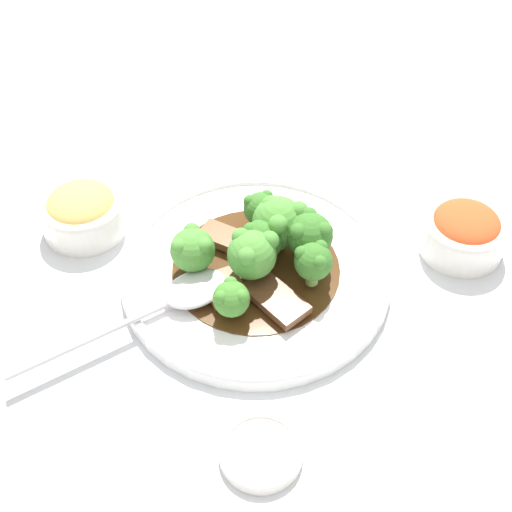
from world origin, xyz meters
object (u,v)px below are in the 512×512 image
Objects in this scene: side_bowl_kimchi at (464,231)px; side_bowl_appetizer at (82,211)px; sauce_dish at (261,452)px; broccoli_floret_0 at (263,239)px; broccoli_floret_5 at (252,254)px; beef_strip_0 at (229,239)px; broccoli_floret_6 at (260,208)px; broccoli_floret_2 at (282,223)px; serving_spoon at (180,296)px; broccoli_floret_1 at (193,249)px; beef_strip_1 at (224,287)px; broccoli_floret_7 at (231,298)px; main_plate at (256,271)px; broccoli_floret_4 at (310,235)px; beef_strip_2 at (275,299)px; broccoli_floret_3 at (313,261)px.

side_bowl_kimchi is 0.42m from side_bowl_appetizer.
broccoli_floret_0 is at bearing 36.28° from sauce_dish.
sauce_dish is (-0.33, 0.03, -0.02)m from side_bowl_kimchi.
broccoli_floret_5 reaches higher than side_bowl_kimchi.
broccoli_floret_6 is (0.04, -0.01, 0.02)m from beef_strip_0.
broccoli_floret_2 is 0.13m from serving_spoon.
broccoli_floret_2 is (0.03, -0.00, 0.00)m from broccoli_floret_0.
beef_strip_1 is at bearing -96.30° from broccoli_floret_1.
beef_strip_1 is 1.29× the size of broccoli_floret_6.
broccoli_floret_0 is 1.29× the size of broccoli_floret_7.
broccoli_floret_0 is 1.02× the size of broccoli_floret_1.
broccoli_floret_4 is at bearing -42.26° from main_plate.
broccoli_floret_1 is at bearing 113.53° from broccoli_floret_5.
serving_spoon is (-0.04, 0.03, 0.00)m from beef_strip_1.
broccoli_floret_6 is at bearing -10.72° from broccoli_floret_1.
side_bowl_appetizer is (-0.07, 0.20, -0.02)m from broccoli_floret_0.
beef_strip_2 is 1.22× the size of broccoli_floret_2.
serving_spoon is 0.17m from side_bowl_appetizer.
broccoli_floret_3 is 0.54× the size of side_bowl_appetizer.
beef_strip_1 is at bearing -86.86° from side_bowl_appetizer.
broccoli_floret_7 is at bearing -126.92° from beef_strip_1.
beef_strip_2 is 0.82× the size of side_bowl_kimchi.
broccoli_floret_2 reaches higher than beef_strip_1.
beef_strip_2 is at bearing -148.77° from broccoli_floret_2.
broccoli_floret_2 is 1.20× the size of broccoli_floret_3.
broccoli_floret_6 is (0.01, 0.07, -0.01)m from broccoli_floret_4.
broccoli_floret_5 is at bearing -78.97° from side_bowl_appetizer.
main_plate is 3.02× the size of side_bowl_appetizer.
beef_strip_2 is at bearing -173.89° from broccoli_floret_4.
broccoli_floret_3 is 0.85× the size of broccoli_floret_5.
beef_strip_0 is 1.16× the size of broccoli_floret_4.
main_plate is at bearing 105.24° from broccoli_floret_3.
sauce_dish is (-0.10, -0.11, -0.03)m from broccoli_floret_7.
broccoli_floret_3 is at bearing -42.61° from serving_spoon.
broccoli_floret_4 is at bearing -67.54° from side_bowl_appetizer.
side_bowl_appetizer is (-0.10, 0.21, -0.03)m from broccoli_floret_2.
broccoli_floret_1 is (0.00, 0.04, 0.02)m from beef_strip_1.
beef_strip_0 is 1.34× the size of broccoli_floret_0.
broccoli_floret_3 reaches higher than side_bowl_appetizer.
broccoli_floret_4 is at bearing -97.55° from broccoli_floret_6.
broccoli_floret_7 reaches higher than side_bowl_kimchi.
broccoli_floret_4 reaches higher than beef_strip_0.
broccoli_floret_4 is (0.09, -0.04, 0.03)m from beef_strip_1.
sauce_dish is at bearing -155.96° from broccoli_floret_4.
sauce_dish is (-0.16, -0.13, -0.00)m from main_plate.
serving_spoon is 0.18m from sauce_dish.
broccoli_floret_4 reaches higher than beef_strip_2.
beef_strip_0 is 0.94× the size of sauce_dish.
main_plate reaches higher than sauce_dish.
side_bowl_kimchi reaches higher than serving_spoon.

